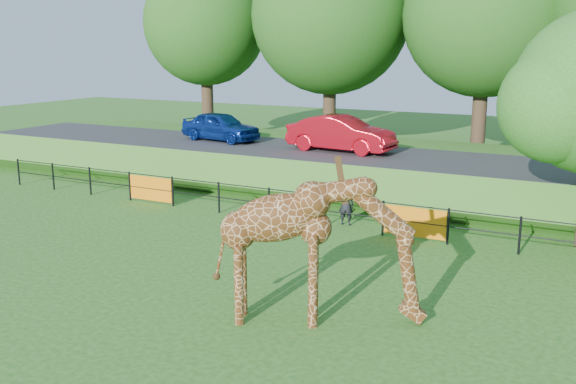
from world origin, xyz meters
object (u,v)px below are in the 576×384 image
giraffe (320,250)px  car_blue (221,126)px  visitor (346,204)px  car_red (341,134)px

giraffe → car_blue: bearing=106.9°
visitor → car_blue: bearing=-43.3°
giraffe → visitor: bearing=85.1°
car_red → visitor: size_ratio=3.26×
giraffe → car_red: size_ratio=0.99×
car_red → visitor: (2.57, -5.63, -1.47)m
car_red → visitor: bearing=-151.1°
giraffe → car_blue: (-11.08, 13.15, 0.50)m
visitor → car_red: bearing=-74.5°
giraffe → visitor: (-2.38, 7.24, -0.89)m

